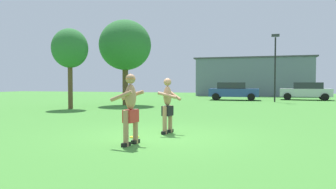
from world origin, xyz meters
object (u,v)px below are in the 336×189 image
(car_blue_mid_lot, at_px, (233,91))
(tree_behind_players, at_px, (125,45))
(player_in_red, at_px, (130,106))
(frisbee, at_px, (134,137))
(player_near, at_px, (168,104))
(tree_left_field, at_px, (70,49))
(lamp_post, at_px, (275,60))
(car_silver_near_post, at_px, (306,91))

(car_blue_mid_lot, height_order, tree_behind_players, tree_behind_players)
(player_in_red, xyz_separation_m, frisbee, (-0.30, 0.97, -0.95))
(tree_behind_players, bearing_deg, player_in_red, -65.59)
(player_near, bearing_deg, tree_behind_players, 119.75)
(player_in_red, bearing_deg, tree_behind_players, 114.41)
(car_blue_mid_lot, distance_m, tree_behind_players, 11.22)
(player_near, relative_size, tree_left_field, 0.35)
(player_near, relative_size, lamp_post, 0.31)
(tree_left_field, bearing_deg, frisbee, -47.34)
(tree_behind_players, bearing_deg, car_blue_mid_lot, 50.92)
(frisbee, xyz_separation_m, car_blue_mid_lot, (1.31, 20.04, 0.81))
(player_near, xyz_separation_m, tree_left_field, (-7.98, 6.96, 2.65))
(car_blue_mid_lot, bearing_deg, tree_behind_players, -129.08)
(car_blue_mid_lot, bearing_deg, frisbee, -93.73)
(player_near, distance_m, tree_behind_players, 12.81)
(frisbee, relative_size, lamp_post, 0.05)
(player_near, height_order, player_in_red, player_in_red)
(car_silver_near_post, relative_size, lamp_post, 0.82)
(player_in_red, relative_size, tree_behind_players, 0.30)
(car_silver_near_post, xyz_separation_m, tree_left_field, (-14.87, -14.19, 2.70))
(frisbee, relative_size, car_blue_mid_lot, 0.06)
(player_in_red, relative_size, car_silver_near_post, 0.39)
(player_in_red, xyz_separation_m, car_silver_near_post, (7.28, 23.07, -0.14))
(player_near, height_order, tree_left_field, tree_left_field)
(car_silver_near_post, xyz_separation_m, tree_behind_players, (-13.04, -10.38, 3.29))
(lamp_post, relative_size, tree_left_field, 1.15)
(player_in_red, height_order, tree_behind_players, tree_behind_players)
(car_silver_near_post, bearing_deg, car_blue_mid_lot, -161.85)
(player_in_red, bearing_deg, car_silver_near_post, 72.48)
(frisbee, relative_size, tree_behind_players, 0.04)
(car_blue_mid_lot, xyz_separation_m, tree_behind_players, (-6.76, -8.32, 3.29))
(player_in_red, relative_size, lamp_post, 0.32)
(car_silver_near_post, bearing_deg, player_in_red, -107.52)
(frisbee, bearing_deg, player_in_red, -72.79)
(player_near, xyz_separation_m, car_silver_near_post, (6.89, 21.15, -0.05))
(lamp_post, height_order, tree_behind_players, tree_behind_players)
(car_silver_near_post, relative_size, tree_behind_players, 0.75)
(player_near, relative_size, car_blue_mid_lot, 0.38)
(car_blue_mid_lot, xyz_separation_m, lamp_post, (3.40, -1.98, 2.52))
(player_in_red, xyz_separation_m, tree_left_field, (-7.59, 8.88, 2.56))
(player_near, distance_m, tree_left_field, 10.92)
(player_in_red, xyz_separation_m, car_blue_mid_lot, (1.00, 21.01, -0.14))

